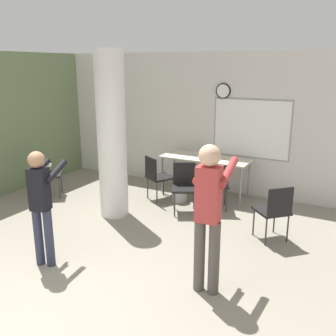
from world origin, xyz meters
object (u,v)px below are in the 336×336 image
at_px(bottle_on_table, 208,155).
at_px(chair_by_left_wall, 46,172).
at_px(chair_mid_room, 274,209).
at_px(chair_table_front, 185,184).
at_px(person_playing_side, 209,208).
at_px(chair_table_left, 157,175).
at_px(person_playing_front, 41,199).
at_px(chair_table_right, 217,183).
at_px(folding_table, 205,160).

bearing_deg(bottle_on_table, chair_by_left_wall, -152.49).
relative_size(bottle_on_table, chair_mid_room, 0.26).
xyz_separation_m(chair_table_front, person_playing_side, (1.30, -2.08, 0.51)).
xyz_separation_m(bottle_on_table, chair_table_left, (-0.79, -0.61, -0.36)).
bearing_deg(person_playing_front, chair_table_front, 72.47).
height_order(chair_table_right, chair_table_front, same).
bearing_deg(chair_table_left, bottle_on_table, 37.96).
bearing_deg(bottle_on_table, person_playing_side, -67.47).
relative_size(chair_table_left, person_playing_side, 0.50).
distance_m(chair_table_right, chair_table_left, 1.19).
distance_m(chair_table_right, chair_table_front, 0.58).
bearing_deg(chair_mid_room, person_playing_front, -139.78).
xyz_separation_m(chair_mid_room, person_playing_front, (-2.47, -2.09, 0.39)).
xyz_separation_m(bottle_on_table, person_playing_front, (-0.86, -3.40, 0.03)).
height_order(chair_mid_room, chair_table_front, same).
height_order(bottle_on_table, chair_table_right, bottle_on_table).
xyz_separation_m(folding_table, person_playing_side, (1.31, -3.05, 0.30)).
height_order(chair_table_front, person_playing_front, person_playing_front).
bearing_deg(chair_table_front, bottle_on_table, 85.64).
bearing_deg(folding_table, person_playing_side, -66.66).
height_order(chair_table_front, person_playing_side, person_playing_side).
xyz_separation_m(chair_mid_room, chair_table_front, (-1.67, 0.43, 0.00)).
bearing_deg(person_playing_side, folding_table, 113.34).
height_order(chair_by_left_wall, chair_table_left, same).
relative_size(chair_table_left, person_playing_front, 0.57).
bearing_deg(folding_table, bottle_on_table, -44.84).
height_order(chair_table_left, person_playing_side, person_playing_side).
height_order(chair_table_right, chair_by_left_wall, same).
distance_m(chair_mid_room, chair_table_front, 1.73).
xyz_separation_m(bottle_on_table, chair_by_left_wall, (-2.81, -1.47, -0.36)).
bearing_deg(chair_table_front, chair_by_left_wall, -168.02).
relative_size(folding_table, chair_table_right, 2.03).
xyz_separation_m(chair_table_left, chair_table_front, (0.72, -0.27, 0.00)).
bearing_deg(person_playing_side, chair_mid_room, 77.12).
bearing_deg(chair_table_front, chair_table_right, 36.46).
bearing_deg(chair_table_right, chair_mid_room, -32.94).
xyz_separation_m(folding_table, person_playing_front, (-0.78, -3.49, 0.17)).
height_order(bottle_on_table, chair_mid_room, bottle_on_table).
bearing_deg(person_playing_front, chair_by_left_wall, 135.19).
xyz_separation_m(chair_mid_room, chair_table_left, (-2.39, 0.70, 0.00)).
bearing_deg(chair_by_left_wall, bottle_on_table, 27.51).
relative_size(chair_mid_room, person_playing_side, 0.50).
relative_size(folding_table, chair_by_left_wall, 2.03).
relative_size(chair_mid_room, chair_table_front, 1.00).
relative_size(chair_by_left_wall, chair_table_left, 1.00).
xyz_separation_m(chair_by_left_wall, person_playing_front, (1.95, -1.94, 0.39)).
relative_size(folding_table, person_playing_front, 1.15).
bearing_deg(chair_mid_room, bottle_on_table, 140.62).
bearing_deg(bottle_on_table, chair_table_left, -142.04).
bearing_deg(chair_mid_room, chair_table_right, 147.06).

